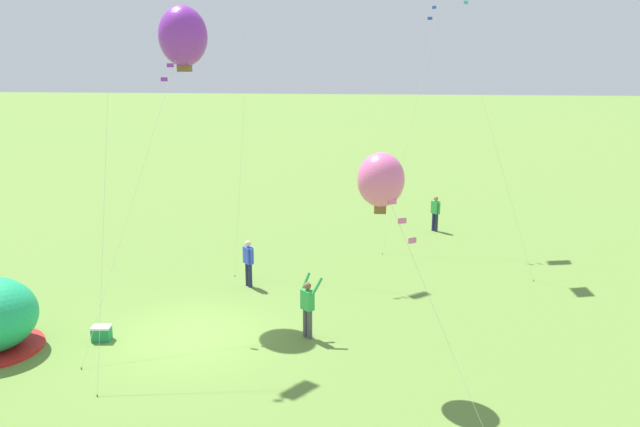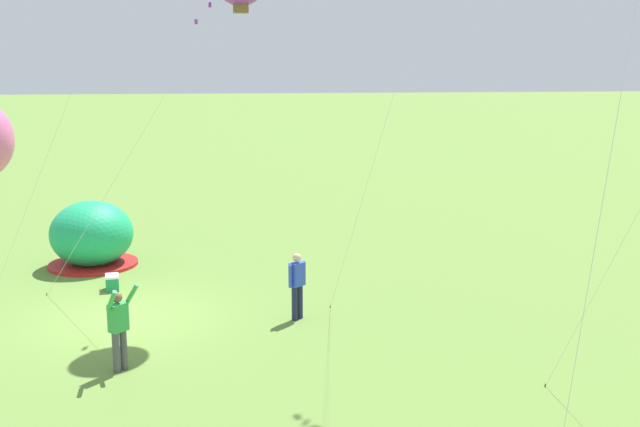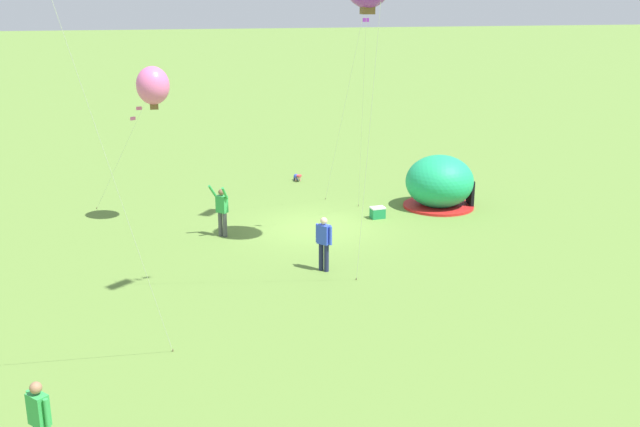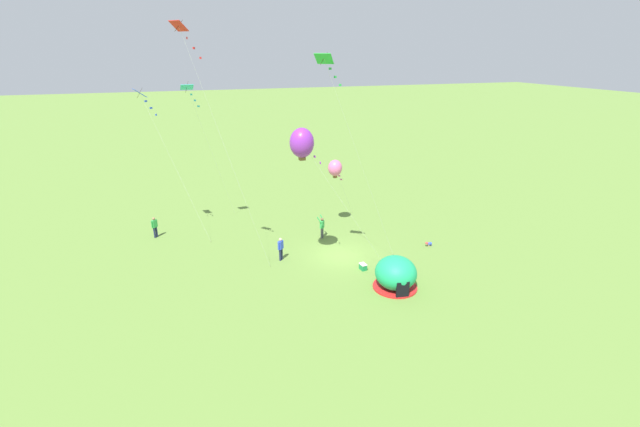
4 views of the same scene
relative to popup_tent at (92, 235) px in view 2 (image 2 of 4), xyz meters
The scene contains 5 objects.
ground_plane 5.69m from the popup_tent, 16.71° to the left, with size 300.00×300.00×0.00m, color olive.
popup_tent is the anchor object (origin of this frame).
cooler_box 3.09m from the popup_tent, 18.85° to the left, with size 0.57×0.43×0.44m.
person_arms_raised 8.99m from the popup_tent, 12.36° to the left, with size 0.71×0.70×1.89m.
person_center_field 8.48m from the popup_tent, 44.64° to the left, with size 0.43×0.46×1.72m.
Camera 2 is at (18.69, 2.47, 6.36)m, focal length 42.00 mm.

